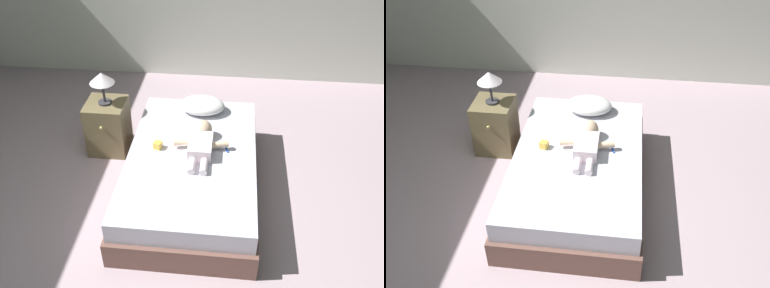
# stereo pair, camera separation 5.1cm
# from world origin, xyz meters

# --- Properties ---
(ground_plane) EXTENTS (8.00, 8.00, 0.00)m
(ground_plane) POSITION_xyz_m (0.00, 0.00, 0.00)
(ground_plane) COLOR #AF98A2
(bed) EXTENTS (1.16, 1.90, 0.43)m
(bed) POSITION_xyz_m (0.21, 0.64, 0.21)
(bed) COLOR brown
(bed) RESTS_ON ground_plane
(pillow) EXTENTS (0.45, 0.32, 0.15)m
(pillow) POSITION_xyz_m (0.23, 1.33, 0.50)
(pillow) COLOR white
(pillow) RESTS_ON bed
(baby) EXTENTS (0.50, 0.64, 0.17)m
(baby) POSITION_xyz_m (0.28, 0.73, 0.49)
(baby) COLOR silver
(baby) RESTS_ON bed
(toothbrush) EXTENTS (0.05, 0.14, 0.02)m
(toothbrush) POSITION_xyz_m (0.50, 0.75, 0.43)
(toothbrush) COLOR blue
(toothbrush) RESTS_ON bed
(nightstand) EXTENTS (0.39, 0.42, 0.55)m
(nightstand) POSITION_xyz_m (-0.71, 1.19, 0.28)
(nightstand) COLOR brown
(nightstand) RESTS_ON ground_plane
(lamp) EXTENTS (0.24, 0.24, 0.33)m
(lamp) POSITION_xyz_m (-0.71, 1.19, 0.81)
(lamp) COLOR #333338
(lamp) RESTS_ON nightstand
(toy_block) EXTENTS (0.08, 0.08, 0.07)m
(toy_block) POSITION_xyz_m (-0.10, 0.69, 0.46)
(toy_block) COLOR gold
(toy_block) RESTS_ON bed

